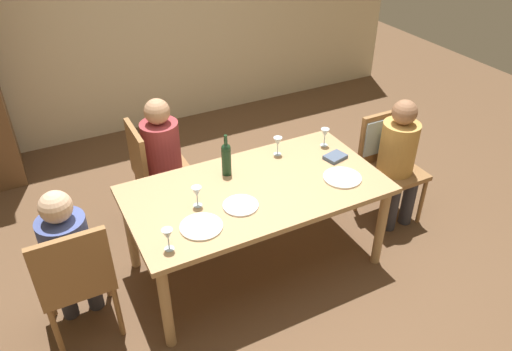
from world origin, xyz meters
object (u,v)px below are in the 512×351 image
at_px(chair_left_end, 75,276).
at_px(dinner_plate_guest_right, 241,205).
at_px(chair_right_end, 386,151).
at_px(wine_glass_near_right, 197,193).
at_px(wine_bottle_tall_green, 226,158).
at_px(wine_glass_near_left, 278,142).
at_px(dining_table, 256,196).
at_px(chair_far_left, 153,168).
at_px(dinner_plate_guest_left, 201,227).
at_px(wine_glass_centre, 325,134).
at_px(person_man_bearded, 68,252).
at_px(person_woman_host, 165,153).
at_px(wine_glass_far, 168,235).
at_px(dinner_plate_host, 342,178).
at_px(person_man_guest, 399,155).

xyz_separation_m(chair_left_end, dinner_plate_guest_right, (1.10, -0.06, 0.20)).
distance_m(chair_right_end, wine_glass_near_right, 1.75).
bearing_deg(wine_bottle_tall_green, wine_glass_near_left, 8.70).
distance_m(dining_table, chair_far_left, 1.00).
bearing_deg(wine_bottle_tall_green, dining_table, -66.26).
relative_size(dining_table, wine_glass_near_left, 12.19).
bearing_deg(dinner_plate_guest_left, wine_glass_centre, 21.73).
bearing_deg(person_man_bearded, person_woman_host, 42.70).
bearing_deg(chair_far_left, wine_glass_near_right, 3.62).
distance_m(chair_left_end, wine_glass_near_right, 0.90).
height_order(wine_bottle_tall_green, wine_glass_far, wine_bottle_tall_green).
height_order(wine_glass_far, dinner_plate_host, wine_glass_far).
distance_m(person_man_bearded, wine_glass_centre, 2.06).
height_order(wine_glass_near_left, wine_glass_far, same).
bearing_deg(chair_right_end, wine_glass_centre, -15.22).
bearing_deg(person_man_bearded, person_man_guest, -1.14).
bearing_deg(chair_far_left, person_woman_host, 90.00).
relative_size(person_man_bearded, person_man_guest, 0.99).
distance_m(dining_table, wine_glass_far, 0.84).
bearing_deg(wine_glass_near_left, person_woman_host, 143.73).
bearing_deg(wine_bottle_tall_green, chair_far_left, 122.27).
bearing_deg(wine_glass_near_right, dining_table, 1.21).
height_order(chair_right_end, dinner_plate_guest_right, chair_right_end).
height_order(chair_left_end, wine_glass_near_right, chair_left_end).
height_order(wine_glass_centre, wine_glass_near_right, same).
distance_m(person_woman_host, person_man_guest, 1.89).
distance_m(dining_table, wine_bottle_tall_green, 0.35).
relative_size(person_man_guest, wine_glass_near_right, 7.45).
distance_m(person_woman_host, dinner_plate_guest_left, 1.10).
xyz_separation_m(chair_right_end, dinner_plate_guest_left, (-1.79, -0.36, 0.13)).
height_order(person_woman_host, dinner_plate_guest_right, person_woman_host).
relative_size(wine_glass_far, dinner_plate_guest_left, 0.55).
relative_size(chair_far_left, dinner_plate_host, 3.32).
xyz_separation_m(person_woman_host, dinner_plate_guest_right, (0.19, -1.01, 0.08)).
bearing_deg(dinner_plate_guest_right, wine_glass_far, -161.96).
distance_m(dining_table, dinner_plate_host, 0.64).
height_order(chair_left_end, person_woman_host, person_woman_host).
xyz_separation_m(person_woman_host, wine_glass_near_left, (0.74, -0.54, 0.18)).
relative_size(chair_left_end, wine_glass_far, 6.17).
relative_size(dining_table, person_woman_host, 1.61).
height_order(dining_table, dinner_plate_host, dinner_plate_host).
bearing_deg(person_man_bearded, chair_left_end, -90.00).
height_order(wine_glass_near_right, dinner_plate_host, wine_glass_near_right).
height_order(wine_bottle_tall_green, wine_glass_near_left, wine_bottle_tall_green).
bearing_deg(chair_right_end, wine_glass_near_left, -11.91).
xyz_separation_m(wine_glass_centre, wine_glass_far, (-1.50, -0.60, 0.00)).
xyz_separation_m(wine_glass_far, dinner_plate_host, (1.35, 0.14, -0.10)).
xyz_separation_m(wine_bottle_tall_green, dinner_plate_guest_right, (-0.08, -0.40, -0.13)).
bearing_deg(wine_glass_centre, dinner_plate_guest_left, -158.27).
height_order(chair_left_end, person_man_guest, person_man_guest).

